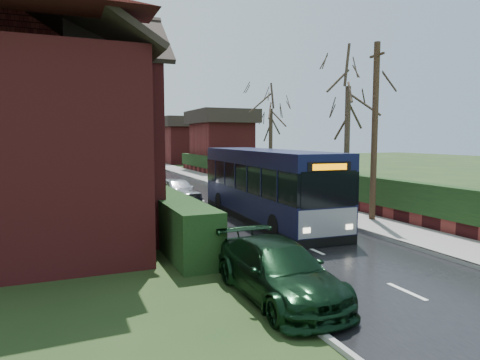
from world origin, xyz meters
name	(u,v)px	position (x,y,z in m)	size (l,w,h in m)	color
ground	(283,237)	(0.00, 0.00, 0.00)	(140.00, 140.00, 0.00)	#30451D
road	(201,200)	(0.00, 10.00, 0.01)	(6.00, 100.00, 0.02)	black
pavement	(267,195)	(4.25, 10.00, 0.07)	(2.50, 100.00, 0.14)	slate
kerb_right	(249,196)	(3.05, 10.00, 0.07)	(0.12, 100.00, 0.14)	gray
kerb_left	(148,202)	(-3.05, 10.00, 0.05)	(0.12, 100.00, 0.10)	gray
front_hedge	(149,202)	(-3.90, 5.00, 0.80)	(1.20, 16.00, 1.60)	black
picket_fence	(166,209)	(-3.15, 5.00, 0.45)	(0.10, 16.00, 0.90)	#988C67
right_wall_hedge	(290,179)	(5.80, 10.00, 1.02)	(0.60, 50.00, 1.80)	maroon
brick_house	(18,116)	(-8.73, 4.78, 4.38)	(9.30, 14.60, 10.30)	maroon
bus	(266,186)	(0.80, 3.09, 1.51)	(2.64, 10.13, 3.05)	black
car_silver	(177,190)	(-1.50, 9.62, 0.69)	(1.63, 4.05, 1.38)	#B8B7BD
car_green	(278,270)	(-2.90, -5.14, 0.62)	(1.75, 4.31, 1.25)	black
car_distant	(148,163)	(2.00, 37.17, 0.60)	(1.27, 3.64, 1.20)	#111C33
bus_stop_sign	(341,180)	(4.00, 2.16, 1.74)	(0.20, 0.39, 2.64)	slate
telegraph_pole	(375,133)	(4.80, 1.02, 3.78)	(0.26, 0.96, 7.48)	#322316
tree_right_near	(349,78)	(7.10, 5.99, 6.76)	(4.19, 4.19, 9.05)	#35291F
tree_right_far	(271,104)	(9.00, 19.06, 6.40)	(4.44, 4.44, 8.57)	#31251D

